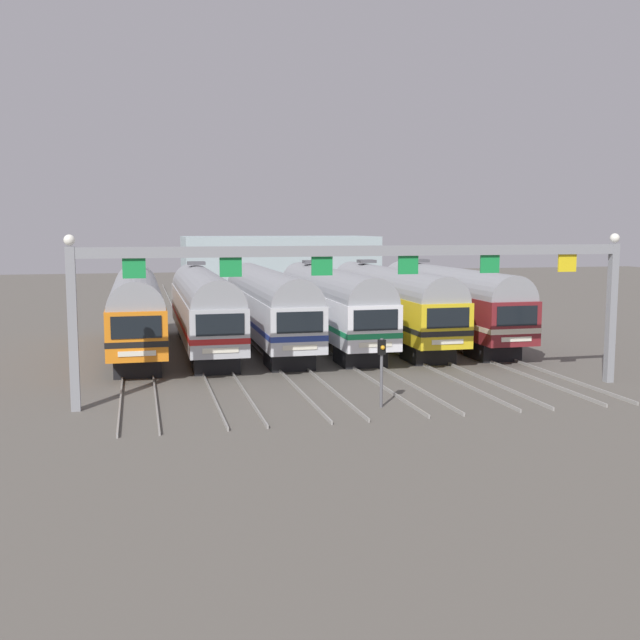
{
  "coord_description": "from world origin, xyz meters",
  "views": [
    {
      "loc": [
        -9.43,
        -44.3,
        7.24
      ],
      "look_at": [
        0.53,
        -3.02,
        2.02
      ],
      "focal_mm": 42.43,
      "sensor_mm": 36.0,
      "label": 1
    }
  ],
  "objects_px": {
    "commuter_train_silver": "(268,304)",
    "commuter_train_yellow": "(390,301)",
    "yard_signal_mast": "(382,359)",
    "commuter_train_stainless": "(204,306)",
    "commuter_train_orange": "(136,307)",
    "commuter_train_white": "(330,303)",
    "commuter_train_maroon": "(448,300)",
    "catenary_gantry": "(366,273)"
  },
  "relations": [
    {
      "from": "yard_signal_mast",
      "to": "commuter_train_silver",
      "type": "bearing_deg",
      "value": 96.92
    },
    {
      "from": "commuter_train_orange",
      "to": "commuter_train_white",
      "type": "xyz_separation_m",
      "value": [
        11.49,
        0.0,
        0.0
      ]
    },
    {
      "from": "commuter_train_stainless",
      "to": "commuter_train_silver",
      "type": "distance_m",
      "value": 3.83
    },
    {
      "from": "commuter_train_orange",
      "to": "commuter_train_yellow",
      "type": "relative_size",
      "value": 1.0
    },
    {
      "from": "commuter_train_silver",
      "to": "commuter_train_maroon",
      "type": "bearing_deg",
      "value": 0.02
    },
    {
      "from": "commuter_train_maroon",
      "to": "catenary_gantry",
      "type": "bearing_deg",
      "value": -125.34
    },
    {
      "from": "commuter_train_orange",
      "to": "commuter_train_maroon",
      "type": "xyz_separation_m",
      "value": [
        19.15,
        0.0,
        0.0
      ]
    },
    {
      "from": "catenary_gantry",
      "to": "commuter_train_white",
      "type": "bearing_deg",
      "value": 81.93
    },
    {
      "from": "commuter_train_stainless",
      "to": "yard_signal_mast",
      "type": "distance_m",
      "value": 16.81
    },
    {
      "from": "commuter_train_white",
      "to": "catenary_gantry",
      "type": "relative_size",
      "value": 0.74
    },
    {
      "from": "commuter_train_silver",
      "to": "catenary_gantry",
      "type": "relative_size",
      "value": 0.74
    },
    {
      "from": "commuter_train_white",
      "to": "catenary_gantry",
      "type": "xyz_separation_m",
      "value": [
        -1.91,
        -13.5,
        2.63
      ]
    },
    {
      "from": "commuter_train_stainless",
      "to": "commuter_train_white",
      "type": "xyz_separation_m",
      "value": [
        7.66,
        0.0,
        0.0
      ]
    },
    {
      "from": "catenary_gantry",
      "to": "commuter_train_orange",
      "type": "bearing_deg",
      "value": 125.34
    },
    {
      "from": "commuter_train_orange",
      "to": "commuter_train_stainless",
      "type": "distance_m",
      "value": 3.83
    },
    {
      "from": "commuter_train_silver",
      "to": "yard_signal_mast",
      "type": "height_order",
      "value": "commuter_train_silver"
    },
    {
      "from": "commuter_train_white",
      "to": "commuter_train_yellow",
      "type": "bearing_deg",
      "value": 0.0
    },
    {
      "from": "commuter_train_orange",
      "to": "commuter_train_silver",
      "type": "distance_m",
      "value": 7.66
    },
    {
      "from": "commuter_train_stainless",
      "to": "commuter_train_yellow",
      "type": "height_order",
      "value": "same"
    },
    {
      "from": "commuter_train_yellow",
      "to": "catenary_gantry",
      "type": "bearing_deg",
      "value": -113.05
    },
    {
      "from": "commuter_train_orange",
      "to": "yard_signal_mast",
      "type": "bearing_deg",
      "value": -58.76
    },
    {
      "from": "catenary_gantry",
      "to": "yard_signal_mast",
      "type": "xyz_separation_m",
      "value": [
        0.0,
        -2.29,
        -3.35
      ]
    },
    {
      "from": "commuter_train_white",
      "to": "commuter_train_maroon",
      "type": "relative_size",
      "value": 1.0
    },
    {
      "from": "commuter_train_white",
      "to": "commuter_train_stainless",
      "type": "bearing_deg",
      "value": 180.0
    },
    {
      "from": "commuter_train_maroon",
      "to": "commuter_train_orange",
      "type": "bearing_deg",
      "value": 180.0
    },
    {
      "from": "commuter_train_orange",
      "to": "commuter_train_yellow",
      "type": "bearing_deg",
      "value": 0.0
    },
    {
      "from": "commuter_train_silver",
      "to": "commuter_train_white",
      "type": "height_order",
      "value": "commuter_train_white"
    },
    {
      "from": "commuter_train_silver",
      "to": "commuter_train_maroon",
      "type": "xyz_separation_m",
      "value": [
        11.49,
        0.0,
        0.0
      ]
    },
    {
      "from": "commuter_train_silver",
      "to": "commuter_train_yellow",
      "type": "height_order",
      "value": "commuter_train_yellow"
    },
    {
      "from": "commuter_train_yellow",
      "to": "commuter_train_orange",
      "type": "bearing_deg",
      "value": 180.0
    },
    {
      "from": "commuter_train_yellow",
      "to": "yard_signal_mast",
      "type": "bearing_deg",
      "value": -110.0
    },
    {
      "from": "commuter_train_silver",
      "to": "yard_signal_mast",
      "type": "xyz_separation_m",
      "value": [
        1.91,
        -15.78,
        -0.71
      ]
    },
    {
      "from": "commuter_train_white",
      "to": "commuter_train_maroon",
      "type": "height_order",
      "value": "same"
    },
    {
      "from": "commuter_train_silver",
      "to": "commuter_train_yellow",
      "type": "distance_m",
      "value": 7.66
    },
    {
      "from": "commuter_train_silver",
      "to": "commuter_train_yellow",
      "type": "xyz_separation_m",
      "value": [
        7.66,
        0.0,
        0.0
      ]
    },
    {
      "from": "commuter_train_white",
      "to": "commuter_train_orange",
      "type": "bearing_deg",
      "value": 180.0
    },
    {
      "from": "commuter_train_maroon",
      "to": "catenary_gantry",
      "type": "height_order",
      "value": "catenary_gantry"
    },
    {
      "from": "yard_signal_mast",
      "to": "commuter_train_yellow",
      "type": "bearing_deg",
      "value": 70.0
    },
    {
      "from": "commuter_train_stainless",
      "to": "yard_signal_mast",
      "type": "bearing_deg",
      "value": -70.0
    },
    {
      "from": "commuter_train_silver",
      "to": "commuter_train_orange",
      "type": "bearing_deg",
      "value": 179.97
    },
    {
      "from": "commuter_train_orange",
      "to": "commuter_train_stainless",
      "type": "xyz_separation_m",
      "value": [
        3.83,
        0.0,
        0.0
      ]
    },
    {
      "from": "commuter_train_yellow",
      "to": "yard_signal_mast",
      "type": "relative_size",
      "value": 6.41
    }
  ]
}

